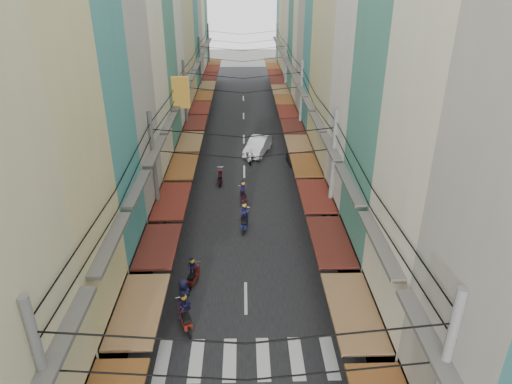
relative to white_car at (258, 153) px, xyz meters
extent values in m
plane|color=slate|center=(-1.25, -18.18, 0.00)|extent=(160.00, 160.00, 0.00)
cube|color=black|center=(-1.25, 1.82, 0.01)|extent=(10.00, 80.00, 0.02)
cube|color=gray|center=(-7.75, 1.82, 0.03)|extent=(3.00, 80.00, 0.06)
cube|color=gray|center=(5.25, 1.82, 0.03)|extent=(3.00, 80.00, 0.06)
cube|color=silver|center=(-4.75, -24.18, 0.03)|extent=(0.55, 2.40, 0.01)
cube|color=silver|center=(-3.35, -24.18, 0.03)|extent=(0.55, 2.40, 0.01)
cube|color=silver|center=(-1.95, -24.18, 0.03)|extent=(0.55, 2.40, 0.01)
cube|color=silver|center=(-0.55, -24.18, 0.03)|extent=(0.55, 2.40, 0.01)
cube|color=silver|center=(0.85, -24.18, 0.03)|extent=(0.55, 2.40, 0.01)
cube|color=silver|center=(2.25, -24.18, 0.03)|extent=(0.55, 2.40, 0.01)
cube|color=#595651|center=(-6.00, -29.16, 6.00)|extent=(0.50, 4.24, 0.15)
cube|color=#D2C283|center=(-9.25, -24.45, 7.90)|extent=(6.00, 4.70, 15.81)
cube|color=black|center=(-6.85, -24.45, 1.60)|extent=(1.20, 4.52, 3.20)
cube|color=olive|center=(-5.35, -24.45, 3.00)|extent=(1.80, 4.33, 0.12)
cube|color=#595651|center=(-6.00, -24.45, 6.00)|extent=(0.50, 4.23, 0.15)
cube|color=teal|center=(-9.25, -19.95, 9.62)|extent=(6.00, 4.30, 19.25)
cube|color=black|center=(-6.85, -19.95, 1.60)|extent=(1.20, 4.13, 3.20)
cube|color=#531F17|center=(-5.35, -19.95, 3.00)|extent=(1.80, 3.96, 0.12)
cube|color=#595651|center=(-6.00, -19.95, 6.00)|extent=(0.50, 3.87, 0.15)
cube|color=#A39F95|center=(-9.25, -15.23, 10.47)|extent=(6.00, 5.14, 20.93)
cube|color=black|center=(-6.85, -15.23, 1.60)|extent=(1.20, 4.94, 3.20)
cube|color=maroon|center=(-5.35, -15.23, 3.00)|extent=(1.80, 4.73, 0.12)
cube|color=#595651|center=(-6.00, -15.23, 6.00)|extent=(0.50, 4.63, 0.15)
cube|color=beige|center=(-9.25, -10.18, 8.72)|extent=(6.00, 4.95, 17.43)
cube|color=black|center=(-6.85, -10.18, 1.60)|extent=(1.20, 4.75, 3.20)
cube|color=brown|center=(-5.35, -10.18, 3.00)|extent=(1.80, 4.56, 0.12)
cube|color=#595651|center=(-6.00, -10.18, 6.00)|extent=(0.50, 4.46, 0.15)
cube|color=#458775|center=(-9.25, -5.21, 8.16)|extent=(6.00, 4.99, 16.32)
cube|color=black|center=(-6.85, -5.21, 1.60)|extent=(1.20, 4.80, 3.20)
cube|color=olive|center=(-5.35, -5.21, 3.00)|extent=(1.80, 4.60, 0.12)
cube|color=#595651|center=(-6.00, -5.21, 6.00)|extent=(0.50, 4.50, 0.15)
cube|color=silver|center=(-9.25, -0.39, 11.44)|extent=(6.00, 4.65, 22.87)
cube|color=black|center=(-6.85, -0.39, 1.60)|extent=(1.20, 4.46, 3.20)
cube|color=#531F17|center=(-5.35, -0.39, 3.00)|extent=(1.80, 4.27, 0.12)
cube|color=#595651|center=(-6.00, -0.39, 6.00)|extent=(0.50, 4.18, 0.15)
cube|color=beige|center=(-9.25, 4.38, 10.29)|extent=(6.00, 4.89, 20.58)
cube|color=black|center=(-6.85, 4.38, 1.60)|extent=(1.20, 4.70, 3.20)
cube|color=maroon|center=(-5.35, 4.38, 3.00)|extent=(1.80, 4.50, 0.12)
cube|color=#595651|center=(-6.00, 4.38, 6.00)|extent=(0.50, 4.40, 0.15)
cube|color=#D2C283|center=(-9.25, 9.09, 9.22)|extent=(6.00, 4.52, 18.44)
cube|color=black|center=(-6.85, 9.09, 1.60)|extent=(1.20, 4.34, 3.20)
cube|color=brown|center=(-5.35, 9.09, 3.00)|extent=(1.80, 4.16, 0.12)
cube|color=#595651|center=(-6.00, 9.09, 6.00)|extent=(0.50, 4.07, 0.15)
cube|color=teal|center=(-9.25, 13.95, 10.31)|extent=(6.00, 5.20, 20.63)
cube|color=black|center=(-6.85, 13.95, 1.60)|extent=(1.20, 4.99, 3.20)
cube|color=olive|center=(-5.35, 13.95, 3.00)|extent=(1.80, 4.78, 0.12)
cube|color=#595651|center=(-6.00, 13.95, 6.00)|extent=(0.50, 4.68, 0.15)
cube|color=black|center=(-6.85, 19.01, 1.60)|extent=(1.20, 4.74, 3.20)
cube|color=#531F17|center=(-5.35, 19.01, 3.00)|extent=(1.80, 4.55, 0.12)
cube|color=#595651|center=(-6.00, 19.01, 6.00)|extent=(0.50, 4.45, 0.15)
cube|color=beige|center=(-9.25, 23.96, 10.56)|extent=(6.00, 4.96, 21.12)
cube|color=black|center=(-6.85, 23.96, 1.60)|extent=(1.20, 4.76, 3.20)
cube|color=maroon|center=(-5.35, 23.96, 3.00)|extent=(1.80, 4.56, 0.12)
cube|color=#595651|center=(-6.00, 23.96, 6.00)|extent=(0.50, 4.46, 0.15)
cube|color=#458775|center=(-9.25, 28.96, 9.95)|extent=(6.00, 5.04, 19.90)
cube|color=black|center=(-6.85, 28.96, 1.60)|extent=(1.20, 4.84, 3.20)
cube|color=brown|center=(-5.35, 28.96, 3.00)|extent=(1.80, 4.64, 0.12)
cube|color=#595651|center=(-6.00, 28.96, 6.00)|extent=(0.50, 4.54, 0.15)
cube|color=brown|center=(-5.65, -6.18, 7.00)|extent=(1.20, 0.40, 2.20)
cube|color=#595651|center=(3.50, -29.58, 6.00)|extent=(0.50, 4.25, 0.15)
cube|color=beige|center=(6.75, -24.73, 11.19)|extent=(6.00, 4.97, 22.38)
cube|color=black|center=(4.35, -24.73, 1.60)|extent=(1.20, 4.78, 3.20)
cube|color=olive|center=(2.85, -24.73, 3.00)|extent=(1.80, 4.58, 0.12)
cube|color=#595651|center=(3.50, -24.73, 6.00)|extent=(0.50, 4.48, 0.15)
cube|color=#458775|center=(6.75, -19.73, 7.54)|extent=(6.00, 5.03, 15.08)
cube|color=black|center=(4.35, -19.73, 1.60)|extent=(1.20, 4.83, 3.20)
cube|color=#531F17|center=(2.85, -19.73, 3.00)|extent=(1.80, 4.63, 0.12)
cube|color=#595651|center=(3.50, -19.73, 6.00)|extent=(0.50, 4.53, 0.15)
cube|color=silver|center=(6.75, -14.82, 10.83)|extent=(6.00, 4.79, 21.66)
cube|color=black|center=(4.35, -14.82, 1.60)|extent=(1.20, 4.60, 3.20)
cube|color=maroon|center=(2.85, -14.82, 3.00)|extent=(1.80, 4.41, 0.12)
cube|color=#595651|center=(3.50, -14.82, 6.00)|extent=(0.50, 4.31, 0.15)
cube|color=beige|center=(6.75, -10.16, 10.37)|extent=(6.00, 4.52, 20.74)
cube|color=black|center=(4.35, -10.16, 1.60)|extent=(1.20, 4.34, 3.20)
cube|color=brown|center=(2.85, -10.16, 3.00)|extent=(1.80, 4.16, 0.12)
cube|color=#595651|center=(3.50, -10.16, 6.00)|extent=(0.50, 4.07, 0.15)
cube|color=#D2C283|center=(6.75, -5.84, 7.06)|extent=(6.00, 4.12, 14.13)
cube|color=black|center=(4.35, -5.84, 1.60)|extent=(1.20, 3.96, 3.20)
cube|color=olive|center=(2.85, -5.84, 3.00)|extent=(1.80, 3.79, 0.12)
cube|color=#595651|center=(3.50, -5.84, 6.00)|extent=(0.50, 3.71, 0.15)
cube|color=teal|center=(6.75, -1.57, 8.84)|extent=(6.00, 4.40, 17.68)
cube|color=black|center=(4.35, -1.57, 1.60)|extent=(1.20, 4.23, 3.20)
cube|color=#531F17|center=(2.85, -1.57, 3.00)|extent=(1.80, 4.05, 0.12)
cube|color=#595651|center=(3.50, -1.57, 6.00)|extent=(0.50, 3.96, 0.15)
cube|color=#A39F95|center=(6.75, 2.95, 11.30)|extent=(6.00, 4.64, 22.59)
cube|color=black|center=(4.35, 2.95, 1.60)|extent=(1.20, 4.45, 3.20)
cube|color=maroon|center=(2.85, 2.95, 3.00)|extent=(1.80, 4.26, 0.12)
cube|color=#595651|center=(3.50, 2.95, 6.00)|extent=(0.50, 4.17, 0.15)
cube|color=beige|center=(6.75, 7.26, 10.63)|extent=(6.00, 4.00, 21.25)
cube|color=black|center=(4.35, 7.26, 1.60)|extent=(1.20, 3.84, 3.20)
cube|color=brown|center=(2.85, 7.26, 3.00)|extent=(1.80, 3.68, 0.12)
cube|color=#595651|center=(3.50, 7.26, 6.00)|extent=(0.50, 3.60, 0.15)
cube|color=#458775|center=(6.75, 11.77, 11.16)|extent=(6.00, 5.01, 22.33)
cube|color=black|center=(4.35, 11.77, 1.60)|extent=(1.20, 4.81, 3.20)
cube|color=olive|center=(2.85, 11.77, 3.00)|extent=(1.80, 4.61, 0.12)
cube|color=#595651|center=(3.50, 11.77, 6.00)|extent=(0.50, 4.51, 0.15)
cube|color=silver|center=(6.75, 16.77, 9.86)|extent=(6.00, 5.00, 19.71)
cube|color=black|center=(4.35, 16.77, 1.60)|extent=(1.20, 4.80, 3.20)
cube|color=#531F17|center=(2.85, 16.77, 3.00)|extent=(1.80, 4.60, 0.12)
cube|color=#595651|center=(3.50, 16.77, 6.00)|extent=(0.50, 4.50, 0.15)
cube|color=beige|center=(6.75, 21.43, 8.43)|extent=(6.00, 4.32, 16.86)
cube|color=black|center=(4.35, 21.43, 1.60)|extent=(1.20, 4.15, 3.20)
cube|color=maroon|center=(2.85, 21.43, 3.00)|extent=(1.80, 3.97, 0.12)
cube|color=#595651|center=(3.50, 21.43, 6.00)|extent=(0.50, 3.89, 0.15)
cube|color=#D2C283|center=(6.75, 25.76, 9.98)|extent=(6.00, 4.33, 19.96)
cube|color=black|center=(4.35, 25.76, 1.60)|extent=(1.20, 4.16, 3.20)
cube|color=brown|center=(2.85, 25.76, 3.00)|extent=(1.80, 3.99, 0.12)
cube|color=#595651|center=(3.50, 25.76, 6.00)|extent=(0.50, 3.90, 0.15)
cube|color=teal|center=(6.75, 30.36, 7.17)|extent=(6.00, 4.88, 14.34)
cube|color=black|center=(4.35, 30.36, 1.60)|extent=(1.20, 4.68, 3.20)
cube|color=olive|center=(2.85, 30.36, 3.00)|extent=(1.80, 4.49, 0.12)
cube|color=#595651|center=(3.50, 30.36, 6.00)|extent=(0.50, 4.39, 0.15)
cylinder|color=slate|center=(-6.15, -15.18, 4.10)|extent=(0.26, 0.26, 8.20)
cylinder|color=slate|center=(3.65, -15.18, 4.10)|extent=(0.26, 0.26, 8.20)
cylinder|color=slate|center=(-6.15, -0.18, 4.10)|extent=(0.26, 0.26, 8.20)
cylinder|color=slate|center=(3.65, -0.18, 4.10)|extent=(0.26, 0.26, 8.20)
cylinder|color=slate|center=(-6.15, 14.82, 4.10)|extent=(0.26, 0.26, 8.20)
cylinder|color=slate|center=(3.65, 14.82, 4.10)|extent=(0.26, 0.26, 8.20)
cylinder|color=slate|center=(-6.15, 29.82, 4.10)|extent=(0.26, 0.26, 8.20)
cylinder|color=slate|center=(3.65, 29.82, 4.10)|extent=(0.26, 0.26, 8.20)
imported|color=silver|center=(0.00, 0.00, 0.00)|extent=(5.49, 3.52, 1.81)
imported|color=black|center=(6.15, -18.17, 0.00)|extent=(1.91, 1.30, 1.23)
cylinder|color=black|center=(-3.94, -18.40, 0.23)|extent=(0.09, 0.46, 0.46)
cylinder|color=black|center=(-3.94, -19.56, 0.23)|extent=(0.09, 0.46, 0.46)
cube|color=maroon|center=(-3.94, -18.98, 0.38)|extent=(0.30, 1.03, 0.25)
cube|color=black|center=(-3.94, -19.21, 0.64)|extent=(0.29, 0.49, 0.16)
cube|color=maroon|center=(-3.94, -18.49, 0.58)|extent=(0.27, 0.25, 0.49)
imported|color=#1E1D44|center=(-3.94, -18.98, 0.49)|extent=(0.47, 0.33, 1.19)
sphere|color=gold|center=(-3.94, -18.98, 1.39)|extent=(0.25, 0.25, 0.25)
cylinder|color=black|center=(-1.33, -9.15, 0.25)|extent=(0.10, 0.50, 0.50)
cylinder|color=black|center=(-1.33, -10.39, 0.25)|extent=(0.10, 0.50, 0.50)
cube|color=#5C121C|center=(-1.33, -9.77, 0.40)|extent=(0.32, 1.10, 0.27)
cube|color=black|center=(-1.33, -10.01, 0.69)|extent=(0.31, 0.52, 0.17)
cube|color=#5C121C|center=(-1.33, -9.25, 0.62)|extent=(0.29, 0.27, 0.52)
imported|color=#1E1D44|center=(-1.33, -9.77, 0.52)|extent=(0.50, 0.36, 1.27)
sphere|color=gold|center=(-1.33, -9.77, 1.48)|extent=(0.27, 0.27, 0.27)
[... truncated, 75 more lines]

